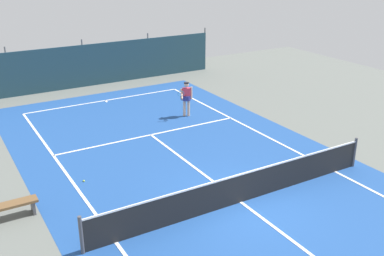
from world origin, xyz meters
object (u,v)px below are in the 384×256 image
at_px(tennis_ball_near_player, 84,181).
at_px(courtside_bench, 9,207).
at_px(tennis_player, 186,97).
at_px(parked_car, 76,64).
at_px(tennis_net, 241,188).

bearing_deg(tennis_ball_near_player, courtside_bench, -156.15).
height_order(tennis_player, tennis_ball_near_player, tennis_player).
bearing_deg(parked_car, tennis_player, 100.41).
xyz_separation_m(tennis_player, courtside_bench, (-8.79, -5.04, -0.59)).
distance_m(tennis_ball_near_player, courtside_bench, 2.80).
bearing_deg(courtside_bench, tennis_ball_near_player, 23.85).
relative_size(tennis_player, parked_car, 0.38).
relative_size(tennis_player, tennis_ball_near_player, 24.85).
relative_size(tennis_net, parked_car, 2.36).
bearing_deg(tennis_player, parked_car, -50.91).
bearing_deg(parked_car, tennis_net, 86.36).
height_order(tennis_ball_near_player, parked_car, parked_car).
height_order(tennis_player, courtside_bench, tennis_player).
bearing_deg(tennis_ball_near_player, tennis_net, -45.09).
distance_m(tennis_player, parked_car, 9.89).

